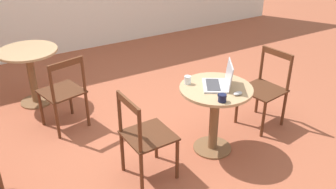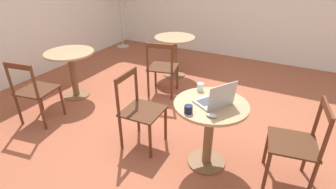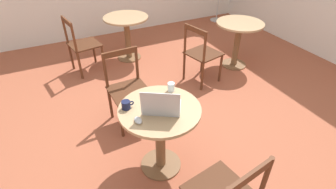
{
  "view_description": "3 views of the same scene",
  "coord_description": "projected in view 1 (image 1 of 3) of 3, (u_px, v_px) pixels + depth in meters",
  "views": [
    {
      "loc": [
        -3.15,
        1.56,
        2.47
      ],
      "look_at": [
        -0.2,
        -0.16,
        0.66
      ],
      "focal_mm": 40.0,
      "sensor_mm": 36.0,
      "label": 1
    },
    {
      "loc": [
        -2.67,
        -1.25,
        2.04
      ],
      "look_at": [
        -0.33,
        -0.01,
        0.66
      ],
      "focal_mm": 28.0,
      "sensor_mm": 36.0,
      "label": 2
    },
    {
      "loc": [
        -1.21,
        -2.25,
        2.2
      ],
      "look_at": [
        -0.19,
        -0.17,
        0.57
      ],
      "focal_mm": 28.0,
      "sensor_mm": 36.0,
      "label": 3
    }
  ],
  "objects": [
    {
      "name": "mouse",
      "position": [
        238.0,
        93.0,
        3.65
      ],
      "size": [
        0.06,
        0.1,
        0.03
      ],
      "color": "#B7B7BC",
      "rests_on": "cafe_table_near"
    },
    {
      "name": "laptop",
      "position": [
        219.0,
        82.0,
        3.79
      ],
      "size": [
        0.42,
        0.4,
        0.26
      ],
      "color": "#B7B7BC",
      "rests_on": "cafe_table_near"
    },
    {
      "name": "ground_plane",
      "position": [
        147.0,
        142.0,
        4.26
      ],
      "size": [
        16.0,
        16.0,
        0.0
      ],
      "primitive_type": "plane",
      "color": "#9E5138"
    },
    {
      "name": "chair_mid_left",
      "position": [
        63.0,
        93.0,
        4.33
      ],
      "size": [
        0.53,
        0.53,
        0.91
      ],
      "color": "#562D19",
      "rests_on": "ground_plane"
    },
    {
      "name": "drinking_glass",
      "position": [
        188.0,
        80.0,
        3.85
      ],
      "size": [
        0.07,
        0.07,
        0.09
      ],
      "color": "silver",
      "rests_on": "cafe_table_near"
    },
    {
      "name": "chair_near_back",
      "position": [
        145.0,
        137.0,
        3.53
      ],
      "size": [
        0.46,
        0.46,
        0.91
      ],
      "color": "#562D19",
      "rests_on": "ground_plane"
    },
    {
      "name": "cafe_table_near",
      "position": [
        215.0,
        105.0,
        3.89
      ],
      "size": [
        0.75,
        0.75,
        0.76
      ],
      "color": "brown",
      "rests_on": "ground_plane"
    },
    {
      "name": "mug",
      "position": [
        222.0,
        98.0,
        3.52
      ],
      "size": [
        0.11,
        0.08,
        0.08
      ],
      "color": "#141938",
      "rests_on": "cafe_table_near"
    },
    {
      "name": "cafe_table_mid",
      "position": [
        30.0,
        65.0,
        4.82
      ],
      "size": [
        0.75,
        0.75,
        0.76
      ],
      "color": "brown",
      "rests_on": "ground_plane"
    },
    {
      "name": "chair_near_front",
      "position": [
        265.0,
        89.0,
        4.41
      ],
      "size": [
        0.51,
        0.51,
        0.91
      ],
      "color": "#562D19",
      "rests_on": "ground_plane"
    }
  ]
}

